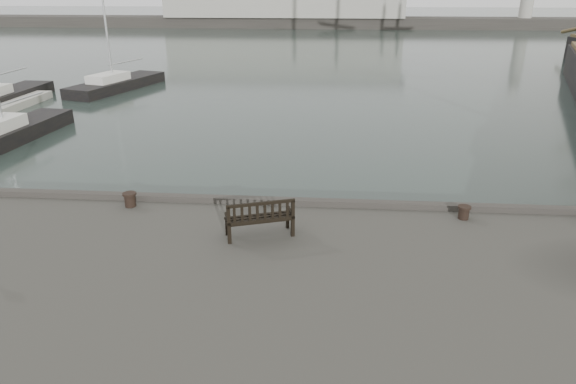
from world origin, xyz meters
name	(u,v)px	position (x,y,z in m)	size (l,w,h in m)	color
ground	(278,247)	(0.00, 0.00, 0.00)	(400.00, 400.00, 0.00)	black
breakwater	(302,4)	(-4.56, 92.00, 4.30)	(140.00, 9.50, 12.20)	#383530
bench	(260,225)	(-0.25, -2.31, 1.89)	(1.88, 1.16, 1.02)	black
bollard_left	(130,200)	(-4.36, -0.68, 1.77)	(0.41, 0.41, 0.43)	black
bollard_right	(464,212)	(5.35, -0.77, 1.75)	(0.37, 0.37, 0.38)	black
yacht_c	(12,137)	(-15.31, 10.73, 0.25)	(2.74, 8.79, 11.78)	black
yacht_d	(118,87)	(-15.40, 25.39, 0.23)	(5.11, 9.85, 11.98)	black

